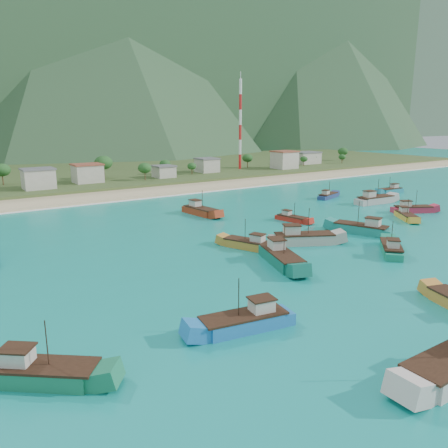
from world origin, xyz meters
TOP-DOWN VIEW (x-y plane):
  - ground at (0.00, 0.00)m, footprint 600.00×600.00m
  - beach at (0.00, 79.00)m, footprint 400.00×18.00m
  - land at (0.00, 140.00)m, footprint 400.00×110.00m
  - surf_line at (0.00, 69.50)m, footprint 400.00×2.50m
  - village at (19.72, 102.57)m, footprint 213.43×26.15m
  - vegetation at (-18.22, 102.66)m, footprint 270.95×26.11m
  - radio_tower at (63.87, 108.00)m, footprint 1.20×1.20m
  - boat_2 at (12.78, -6.65)m, footprint 9.58×8.96m
  - boat_8 at (47.92, 11.99)m, footprint 10.46×7.56m
  - boat_10 at (70.20, 34.15)m, footprint 9.79×3.21m
  - boat_12 at (45.94, 38.66)m, footprint 9.44×5.27m
  - boat_13 at (-47.14, -13.08)m, footprint 10.51×9.38m
  - boat_15 at (-6.24, 9.84)m, footprint 6.61×10.33m
  - boat_16 at (4.09, 6.42)m, footprint 12.70×8.98m
  - boat_17 at (15.68, 21.90)m, footprint 3.98×8.55m
  - boat_19 at (39.65, 8.29)m, footprint 7.52×8.88m
  - boat_20 at (-7.23, -0.21)m, footprint 7.38×12.69m
  - boat_21 at (-25.86, -15.18)m, footprint 11.51×5.13m
  - boat_22 at (19.75, 5.26)m, footprint 7.50×12.41m
  - boat_23 at (50.30, 25.18)m, footprint 12.78×4.84m
  - boat_24 at (1.83, 40.19)m, footprint 4.57×11.67m

SIDE VIEW (x-z plane):
  - ground at x=0.00m, z-range 0.00..0.00m
  - beach at x=0.00m, z-range -0.60..0.60m
  - land at x=0.00m, z-range -1.20..1.20m
  - surf_line at x=0.00m, z-range -0.04..0.04m
  - boat_17 at x=15.68m, z-range -1.94..2.92m
  - boat_12 at x=45.94m, z-range -2.10..3.25m
  - boat_19 at x=39.65m, z-range -2.10..3.25m
  - boat_10 at x=70.20m, z-range -2.21..3.51m
  - boat_15 at x=-6.24m, z-range -2.27..3.63m
  - boat_2 at x=12.78m, z-range -2.30..3.69m
  - boat_8 at x=47.92m, z-range -2.32..3.74m
  - boat_13 at x=-47.14m, z-range -2.45..4.00m
  - boat_21 at x=-25.86m, z-range -2.48..4.08m
  - boat_24 at x=1.83m, z-range -2.53..4.19m
  - boat_22 at x=19.75m, z-range -2.64..4.41m
  - boat_20 at x=-7.23m, z-range -2.68..4.52m
  - boat_16 at x=4.09m, z-range -2.73..4.60m
  - boat_23 at x=50.30m, z-range -2.74..4.64m
  - village at x=19.72m, z-range 0.94..8.37m
  - vegetation at x=-18.22m, z-range 0.77..9.75m
  - radio_tower at x=63.87m, z-range 1.60..40.39m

